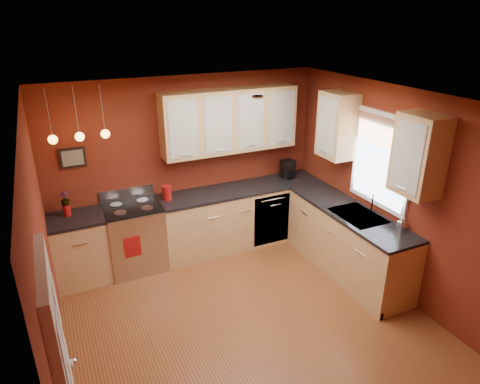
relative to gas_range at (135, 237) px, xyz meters
name	(u,v)px	position (x,y,z in m)	size (l,w,h in m)	color
floor	(251,324)	(0.92, -1.80, -0.48)	(4.20, 4.20, 0.00)	brown
ceiling	(254,103)	(0.92, -1.80, 2.12)	(4.00, 4.20, 0.02)	#EEE7CE
wall_back	(188,166)	(0.92, 0.30, 0.82)	(4.00, 0.02, 2.60)	maroon
wall_front	(397,362)	(0.92, -3.90, 0.82)	(4.00, 0.02, 2.60)	maroon
wall_left	(47,271)	(-1.08, -1.80, 0.82)	(0.02, 4.20, 2.60)	maroon
wall_right	(396,194)	(2.92, -1.80, 0.82)	(0.02, 4.20, 2.60)	maroon
base_cabinets_back_left	(81,250)	(-0.73, 0.00, -0.03)	(0.70, 0.60, 0.90)	#DAB375
base_cabinets_back_right	(242,217)	(1.65, 0.00, -0.03)	(2.54, 0.60, 0.90)	#DAB375
base_cabinets_right	(347,243)	(2.62, -1.35, -0.03)	(0.60, 2.10, 0.90)	#DAB375
counter_back_left	(75,219)	(-0.73, 0.00, 0.44)	(0.70, 0.62, 0.04)	black
counter_back_right	(242,189)	(1.65, 0.00, 0.44)	(2.54, 0.62, 0.04)	black
counter_right	(350,212)	(2.62, -1.35, 0.44)	(0.62, 2.10, 0.04)	black
gas_range	(135,237)	(0.00, 0.00, 0.00)	(0.76, 0.64, 1.11)	silver
dishwasher_front	(272,220)	(2.02, -0.29, -0.03)	(0.60, 0.02, 0.80)	silver
sink	(358,217)	(2.62, -1.50, 0.43)	(0.50, 0.70, 0.33)	#999A9F
window	(382,158)	(2.89, -1.50, 1.21)	(0.06, 1.02, 1.22)	white
upper_cabinets_back	(230,121)	(1.52, 0.12, 1.47)	(2.00, 0.35, 0.90)	#DAB375
upper_cabinets_right	(374,138)	(2.75, -1.48, 1.47)	(0.35, 1.95, 0.90)	#DAB375
wall_picture	(73,158)	(-0.63, 0.28, 1.17)	(0.32, 0.03, 0.26)	black
pendant_lights	(80,136)	(-0.53, -0.05, 1.53)	(0.71, 0.11, 0.66)	#999A9F
red_canister	(167,193)	(0.51, 0.04, 0.56)	(0.14, 0.14, 0.21)	#9E1111
red_vase	(67,210)	(-0.81, 0.10, 0.53)	(0.09, 0.09, 0.15)	#9E1111
flowers	(65,199)	(-0.81, 0.10, 0.69)	(0.11, 0.11, 0.20)	#9E1111
coffee_maker	(288,170)	(2.49, 0.06, 0.59)	(0.21, 0.20, 0.29)	black
soap_pump	(401,224)	(2.81, -2.05, 0.55)	(0.08, 0.08, 0.17)	white
dish_towel	(133,247)	(-0.10, -0.33, 0.04)	(0.22, 0.01, 0.29)	#9E1111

